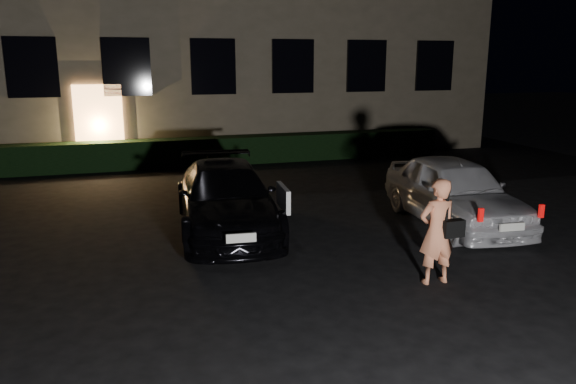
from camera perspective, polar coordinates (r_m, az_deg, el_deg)
name	(u,v)px	position (r m, az deg, el deg)	size (l,w,h in m)	color
ground	(348,293)	(8.12, 6.09, -10.19)	(80.00, 80.00, 0.00)	black
hedge	(218,151)	(17.81, -7.11, 4.18)	(15.00, 0.70, 0.85)	black
sedan	(226,198)	(10.83, -6.32, -0.59)	(2.15, 4.58, 1.28)	black
hatch	(454,191)	(11.62, 16.54, 0.09)	(1.90, 4.09, 1.36)	silver
man	(437,231)	(8.46, 14.94, -3.87)	(0.66, 0.39, 1.58)	#E2825A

